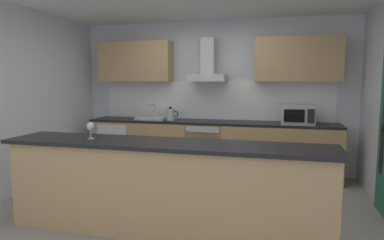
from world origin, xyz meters
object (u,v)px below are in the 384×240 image
Objects in this scene: sink at (152,118)px; wine_glass at (91,127)px; oven at (206,147)px; refrigerator at (120,145)px; range_hood at (208,68)px; microwave at (298,115)px; kettle at (170,114)px.

sink is 2.34m from wine_glass.
oven reaches higher than refrigerator.
refrigerator is at bearing 109.96° from wine_glass.
oven is 1.07m from sink.
sink is 0.69× the size of range_hood.
range_hood is 2.65m from wine_glass.
microwave is 3.18m from wine_glass.
sink reaches higher than refrigerator.
range_hood is 4.05× the size of wine_glass.
range_hood is (0.62, 0.16, 0.78)m from kettle.
range_hood is (0.97, 0.12, 0.86)m from sink.
sink is at bearing -173.01° from range_hood.
oven is at bearing 0.10° from refrigerator.
oven is 2.77× the size of kettle.
kettle is at bearing -1.81° from refrigerator.
refrigerator is 2.10m from range_hood.
microwave is at bearing 0.16° from kettle.
oven is 1.11× the size of range_hood.
refrigerator is 1.18× the size of range_hood.
wine_glass reaches higher than refrigerator.
oven is at bearing 71.92° from wine_glass.
refrigerator is (-1.60, -0.00, -0.03)m from oven.
sink is 2.81× the size of wine_glass.
refrigerator is at bearing -178.75° from sink.
sink is at bearing 179.08° from microwave.
sink reaches higher than oven.
refrigerator is 1.70× the size of sink.
wine_glass is at bearing -93.51° from kettle.
microwave is 2.08m from kettle.
sink is 1.73× the size of kettle.
kettle is (-2.08, -0.01, -0.04)m from microwave.
microwave is at bearing -6.15° from range_hood.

